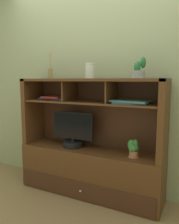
{
  "coord_description": "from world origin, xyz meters",
  "views": [
    {
      "loc": [
        1.14,
        -2.25,
        1.33
      ],
      "look_at": [
        0.0,
        0.0,
        0.97
      ],
      "focal_mm": 36.31,
      "sensor_mm": 36.0,
      "label": 1
    }
  ],
  "objects_px": {
    "media_console": "(90,158)",
    "potted_orchid": "(133,149)",
    "magazine_stack_left": "(131,102)",
    "potted_succulent": "(139,71)",
    "magazine_stack_centre": "(54,98)",
    "ceramic_vase": "(90,71)",
    "tv_monitor": "(73,133)",
    "diffuser_bottle": "(50,73)"
  },
  "relations": [
    {
      "from": "media_console",
      "to": "potted_orchid",
      "type": "relative_size",
      "value": 8.98
    },
    {
      "from": "media_console",
      "to": "ceramic_vase",
      "type": "relative_size",
      "value": 9.98
    },
    {
      "from": "media_console",
      "to": "magazine_stack_left",
      "type": "relative_size",
      "value": 4.09
    },
    {
      "from": "diffuser_bottle",
      "to": "ceramic_vase",
      "type": "xyz_separation_m",
      "value": [
        0.55,
        -0.01,
        0.02
      ]
    },
    {
      "from": "media_console",
      "to": "magazine_stack_centre",
      "type": "distance_m",
      "value": 0.85
    },
    {
      "from": "diffuser_bottle",
      "to": "tv_monitor",
      "type": "bearing_deg",
      "value": -5.43
    },
    {
      "from": "potted_orchid",
      "to": "diffuser_bottle",
      "type": "bearing_deg",
      "value": 176.75
    },
    {
      "from": "potted_succulent",
      "to": "ceramic_vase",
      "type": "distance_m",
      "value": 0.55
    },
    {
      "from": "magazine_stack_left",
      "to": "magazine_stack_centre",
      "type": "distance_m",
      "value": 0.99
    },
    {
      "from": "tv_monitor",
      "to": "ceramic_vase",
      "type": "xyz_separation_m",
      "value": [
        0.22,
        0.02,
        0.72
      ]
    },
    {
      "from": "media_console",
      "to": "diffuser_bottle",
      "type": "xyz_separation_m",
      "value": [
        -0.55,
        0.02,
        0.98
      ]
    },
    {
      "from": "potted_succulent",
      "to": "ceramic_vase",
      "type": "xyz_separation_m",
      "value": [
        -0.55,
        0.01,
        0.01
      ]
    },
    {
      "from": "potted_succulent",
      "to": "magazine_stack_left",
      "type": "bearing_deg",
      "value": -162.33
    },
    {
      "from": "potted_orchid",
      "to": "magazine_stack_left",
      "type": "distance_m",
      "value": 0.48
    },
    {
      "from": "magazine_stack_centre",
      "to": "ceramic_vase",
      "type": "relative_size",
      "value": 2.47
    },
    {
      "from": "ceramic_vase",
      "to": "potted_orchid",
      "type": "bearing_deg",
      "value": -5.14
    },
    {
      "from": "tv_monitor",
      "to": "ceramic_vase",
      "type": "height_order",
      "value": "ceramic_vase"
    },
    {
      "from": "magazine_stack_centre",
      "to": "diffuser_bottle",
      "type": "xyz_separation_m",
      "value": [
        -0.04,
        -0.01,
        0.3
      ]
    },
    {
      "from": "ceramic_vase",
      "to": "media_console",
      "type": "bearing_deg",
      "value": -90.0
    },
    {
      "from": "media_console",
      "to": "ceramic_vase",
      "type": "distance_m",
      "value": 1.0
    },
    {
      "from": "potted_succulent",
      "to": "media_console",
      "type": "bearing_deg",
      "value": 178.86
    },
    {
      "from": "magazine_stack_centre",
      "to": "diffuser_bottle",
      "type": "relative_size",
      "value": 1.33
    },
    {
      "from": "magazine_stack_left",
      "to": "ceramic_vase",
      "type": "distance_m",
      "value": 0.58
    },
    {
      "from": "potted_succulent",
      "to": "potted_orchid",
      "type": "bearing_deg",
      "value": -119.92
    },
    {
      "from": "potted_orchid",
      "to": "ceramic_vase",
      "type": "relative_size",
      "value": 1.11
    },
    {
      "from": "magazine_stack_left",
      "to": "magazine_stack_centre",
      "type": "height_order",
      "value": "magazine_stack_centre"
    },
    {
      "from": "tv_monitor",
      "to": "magazine_stack_centre",
      "type": "distance_m",
      "value": 0.5
    },
    {
      "from": "magazine_stack_centre",
      "to": "potted_succulent",
      "type": "relative_size",
      "value": 1.98
    },
    {
      "from": "diffuser_bottle",
      "to": "potted_succulent",
      "type": "xyz_separation_m",
      "value": [
        1.09,
        -0.03,
        0.01
      ]
    },
    {
      "from": "potted_orchid",
      "to": "magazine_stack_centre",
      "type": "height_order",
      "value": "magazine_stack_centre"
    },
    {
      "from": "magazine_stack_centre",
      "to": "potted_orchid",
      "type": "bearing_deg",
      "value": -3.97
    },
    {
      "from": "magazine_stack_left",
      "to": "diffuser_bottle",
      "type": "xyz_separation_m",
      "value": [
        -1.03,
        0.05,
        0.3
      ]
    },
    {
      "from": "magazine_stack_centre",
      "to": "diffuser_bottle",
      "type": "distance_m",
      "value": 0.3
    },
    {
      "from": "media_console",
      "to": "potted_orchid",
      "type": "height_order",
      "value": "media_console"
    },
    {
      "from": "media_console",
      "to": "potted_orchid",
      "type": "xyz_separation_m",
      "value": [
        0.53,
        -0.05,
        0.2
      ]
    },
    {
      "from": "magazine_stack_left",
      "to": "potted_succulent",
      "type": "distance_m",
      "value": 0.32
    },
    {
      "from": "potted_succulent",
      "to": "ceramic_vase",
      "type": "height_order",
      "value": "potted_succulent"
    },
    {
      "from": "magazine_stack_left",
      "to": "potted_succulent",
      "type": "bearing_deg",
      "value": 17.67
    },
    {
      "from": "tv_monitor",
      "to": "potted_succulent",
      "type": "bearing_deg",
      "value": 0.35
    },
    {
      "from": "potted_orchid",
      "to": "magazine_stack_left",
      "type": "relative_size",
      "value": 0.46
    },
    {
      "from": "potted_succulent",
      "to": "magazine_stack_centre",
      "type": "bearing_deg",
      "value": 177.97
    },
    {
      "from": "diffuser_bottle",
      "to": "media_console",
      "type": "bearing_deg",
      "value": -1.64
    }
  ]
}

